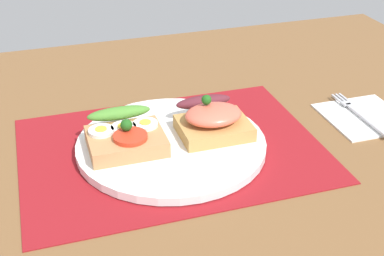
{
  "coord_description": "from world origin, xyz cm",
  "views": [
    {
      "loc": [
        -16.19,
        -60.68,
        39.33
      ],
      "look_at": [
        3.0,
        0.0,
        2.96
      ],
      "focal_mm": 49.92,
      "sensor_mm": 36.0,
      "label": 1
    }
  ],
  "objects_px": {
    "fork": "(358,112)",
    "plate": "(171,144)",
    "napkin": "(363,115)",
    "sandwich_egg_tomato": "(125,135)",
    "sandwich_salmon": "(212,119)"
  },
  "relations": [
    {
      "from": "fork",
      "to": "plate",
      "type": "bearing_deg",
      "value": -178.95
    },
    {
      "from": "plate",
      "to": "napkin",
      "type": "height_order",
      "value": "plate"
    },
    {
      "from": "plate",
      "to": "napkin",
      "type": "xyz_separation_m",
      "value": [
        0.31,
        0.0,
        -0.01
      ]
    },
    {
      "from": "plate",
      "to": "sandwich_egg_tomato",
      "type": "xyz_separation_m",
      "value": [
        -0.06,
        0.01,
        0.02
      ]
    },
    {
      "from": "sandwich_egg_tomato",
      "to": "sandwich_salmon",
      "type": "bearing_deg",
      "value": 0.12
    },
    {
      "from": "sandwich_salmon",
      "to": "napkin",
      "type": "distance_m",
      "value": 0.25
    },
    {
      "from": "napkin",
      "to": "sandwich_egg_tomato",
      "type": "bearing_deg",
      "value": 179.47
    },
    {
      "from": "plate",
      "to": "sandwich_salmon",
      "type": "bearing_deg",
      "value": 6.72
    },
    {
      "from": "sandwich_salmon",
      "to": "plate",
      "type": "bearing_deg",
      "value": -173.28
    },
    {
      "from": "plate",
      "to": "fork",
      "type": "relative_size",
      "value": 1.83
    },
    {
      "from": "sandwich_salmon",
      "to": "sandwich_egg_tomato",
      "type": "bearing_deg",
      "value": -179.88
    },
    {
      "from": "plate",
      "to": "fork",
      "type": "distance_m",
      "value": 0.3
    },
    {
      "from": "plate",
      "to": "sandwich_egg_tomato",
      "type": "bearing_deg",
      "value": 173.54
    },
    {
      "from": "sandwich_egg_tomato",
      "to": "sandwich_salmon",
      "type": "xyz_separation_m",
      "value": [
        0.12,
        0.0,
        0.01
      ]
    },
    {
      "from": "plate",
      "to": "napkin",
      "type": "relative_size",
      "value": 2.17
    }
  ]
}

